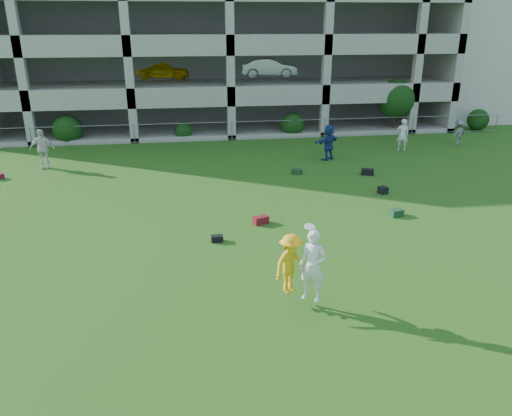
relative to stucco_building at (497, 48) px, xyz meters
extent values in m
plane|color=#235114|center=(-23.00, -28.00, -5.00)|extent=(100.00, 100.00, 0.00)
cube|color=beige|center=(0.00, 0.00, 0.00)|extent=(16.00, 14.00, 10.00)
imported|color=silver|center=(-33.11, -13.99, -3.99)|extent=(1.22, 0.58, 2.02)
imported|color=navy|center=(-18.35, -14.47, -4.05)|extent=(1.77, 1.45, 1.89)
imported|color=silver|center=(-13.60, -13.20, -4.07)|extent=(0.78, 0.63, 1.85)
imported|color=slate|center=(-9.65, -12.36, -4.25)|extent=(1.11, 0.88, 1.51)
cube|color=#580F1B|center=(-23.37, -22.96, -4.86)|extent=(0.62, 0.48, 0.28)
cube|color=black|center=(-25.09, -24.32, -4.89)|extent=(0.40, 0.26, 0.22)
cube|color=#13351B|center=(-18.09, -22.94, -4.87)|extent=(0.57, 0.46, 0.26)
cube|color=black|center=(-17.58, -20.33, -4.85)|extent=(0.45, 0.45, 0.30)
cube|color=black|center=(-17.24, -17.54, -4.85)|extent=(0.67, 0.51, 0.30)
cube|color=#14371F|center=(-20.62, -16.90, -4.88)|extent=(0.58, 0.49, 0.25)
imported|color=yellow|center=(-23.48, -28.57, -3.84)|extent=(1.22, 1.10, 1.64)
imported|color=white|center=(-23.01, -28.96, -3.74)|extent=(0.83, 0.75, 1.90)
cylinder|color=white|center=(-23.11, -28.92, -2.68)|extent=(0.28, 0.27, 0.13)
cube|color=#9E998C|center=(-23.00, 4.75, 1.00)|extent=(30.00, 0.50, 12.00)
cube|color=#9E998C|center=(-37.75, -2.00, 1.00)|extent=(0.50, 14.00, 12.00)
cube|color=#9E998C|center=(-8.25, -2.00, 1.00)|extent=(0.50, 14.00, 12.00)
cube|color=#9E998C|center=(-23.00, -2.00, -4.85)|extent=(30.00, 14.00, 0.30)
cube|color=#9E998C|center=(-23.00, -2.00, -1.85)|extent=(30.00, 14.00, 0.30)
cube|color=#9E998C|center=(-23.00, -2.00, 1.15)|extent=(30.00, 14.00, 0.30)
cube|color=#9E998C|center=(-23.00, -8.85, -2.45)|extent=(30.00, 0.30, 0.90)
cube|color=#9E998C|center=(-23.00, -8.85, 0.55)|extent=(30.00, 0.30, 0.90)
cube|color=#9E998C|center=(-35.00, -8.75, 1.00)|extent=(0.50, 0.50, 12.00)
cube|color=#9E998C|center=(-29.00, -8.75, 1.00)|extent=(0.50, 0.50, 12.00)
cube|color=#9E998C|center=(-23.00, -8.75, 1.00)|extent=(0.50, 0.50, 12.00)
cube|color=#9E998C|center=(-17.00, -8.75, 1.00)|extent=(0.50, 0.50, 12.00)
cube|color=#9E998C|center=(-11.00, -8.75, 1.00)|extent=(0.50, 0.50, 12.00)
cube|color=#605E59|center=(-23.00, 0.00, 1.00)|extent=(29.00, 9.00, 11.60)
imported|color=yellow|center=(-27.27, -4.00, -1.04)|extent=(4.05, 2.07, 1.32)
imported|color=silver|center=(-19.81, -4.00, -1.04)|extent=(4.07, 1.58, 1.32)
cylinder|color=gray|center=(-35.00, -9.00, -4.40)|extent=(0.06, 0.06, 1.20)
cylinder|color=gray|center=(-29.00, -9.00, -4.40)|extent=(0.06, 0.06, 1.20)
cylinder|color=gray|center=(-23.00, -9.00, -4.40)|extent=(0.06, 0.06, 1.20)
cylinder|color=gray|center=(-17.00, -9.00, -4.40)|extent=(0.06, 0.06, 1.20)
cylinder|color=gray|center=(-11.00, -9.00, -4.40)|extent=(0.06, 0.06, 1.20)
cylinder|color=gray|center=(-5.00, -9.00, -4.40)|extent=(0.06, 0.06, 1.20)
cylinder|color=gray|center=(-23.00, -9.00, -3.85)|extent=(36.00, 0.04, 0.04)
cylinder|color=gray|center=(-23.00, -9.00, -4.92)|extent=(36.00, 0.04, 0.04)
sphere|color=#163D11|center=(-33.00, -8.40, -4.12)|extent=(1.76, 1.76, 1.76)
sphere|color=#163D11|center=(-26.00, -8.40, -4.45)|extent=(1.10, 1.10, 1.10)
sphere|color=#163D11|center=(-19.00, -8.40, -4.23)|extent=(1.54, 1.54, 1.54)
cylinder|color=#382314|center=(-12.00, -8.20, -4.02)|extent=(0.16, 0.16, 1.96)
sphere|color=#163D11|center=(-12.00, -8.20, -2.76)|extent=(2.52, 2.52, 2.52)
sphere|color=#163D11|center=(-6.00, -8.40, -4.29)|extent=(1.43, 1.43, 1.43)
camera|label=1|loc=(-26.07, -39.84, 2.03)|focal=35.00mm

